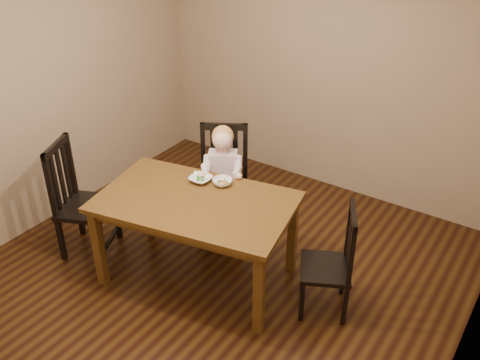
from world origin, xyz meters
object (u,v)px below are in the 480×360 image
Objects in this scene: chair_right at (332,263)px; toddler at (223,172)px; chair_child at (224,183)px; bowl_veg at (222,182)px; chair_left at (80,201)px; dining_table at (196,209)px; bowl_peas at (201,179)px.

toddler reaches higher than chair_right.
bowl_veg is at bearing 93.57° from chair_child.
chair_child is at bearing 113.35° from chair_left.
toddler is at bearing 106.97° from dining_table.
dining_table is 1.19m from chair_left.
chair_child is (-0.24, 0.73, -0.19)m from dining_table.
chair_left is 2.33m from chair_right.
bowl_peas is at bearing 64.21° from chair_right.
chair_right is 1.41m from toddler.
bowl_peas is (0.09, -0.47, 0.30)m from chair_child.
chair_left reaches higher than chair_child.
chair_child is 1.14× the size of chair_right.
bowl_veg is (0.19, 0.06, 0.00)m from bowl_peas.
chair_child is 0.17m from toddler.
dining_table is 1.84× the size of chair_right.
chair_child is at bearing 124.61° from bowl_veg.
chair_right is 1.14m from bowl_veg.
chair_child is at bearing 107.97° from dining_table.
chair_right is at bearing 0.90° from bowl_peas.
bowl_peas is 1.09× the size of bowl_veg.
toddler is (0.93, 0.95, 0.15)m from chair_left.
bowl_peas is (-0.14, 0.26, 0.12)m from dining_table.
chair_child is 1.44m from chair_right.
chair_left reaches higher than chair_right.
chair_right reaches higher than bowl_peas.
bowl_peas is at bearing 70.19° from chair_child.
dining_table is at bearing -61.28° from bowl_peas.
chair_child is at bearing -90.00° from toddler.
dining_table is 1.60× the size of chair_left.
chair_left is 1.34m from toddler.
chair_left is at bearing 16.71° from chair_child.
toddler is 3.52× the size of bowl_veg.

